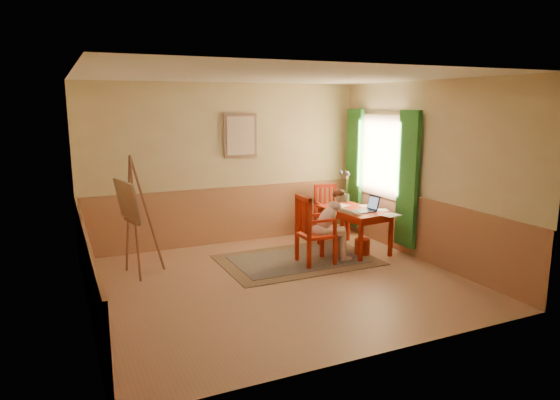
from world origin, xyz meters
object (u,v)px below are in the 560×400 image
easel (130,205)px  table (354,214)px  chair_back (328,212)px  laptop (367,208)px  chair_left (313,230)px  figure (331,222)px

easel → table: bearing=-4.4°
chair_back → laptop: (0.07, -1.15, 0.28)m
chair_back → laptop: 1.18m
chair_left → easel: size_ratio=0.62×
figure → easel: size_ratio=0.66×
figure → easel: 3.01m
chair_left → chair_back: 1.60m
chair_back → laptop: chair_back is taller
table → figure: bearing=-152.0°
table → chair_back: bearing=88.7°
table → laptop: (0.09, -0.23, 0.14)m
table → easel: (-3.57, 0.28, 0.41)m
chair_back → easel: bearing=-169.9°
figure → chair_back: bearing=61.9°
chair_left → laptop: (1.06, 0.10, 0.23)m
chair_back → figure: 1.43m
figure → laptop: bearing=8.5°
table → chair_left: bearing=-160.8°
laptop → chair_left: bearing=-174.4°
chair_left → laptop: chair_left is taller
chair_back → figure: (-0.67, -1.26, 0.15)m
table → laptop: size_ratio=2.91×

